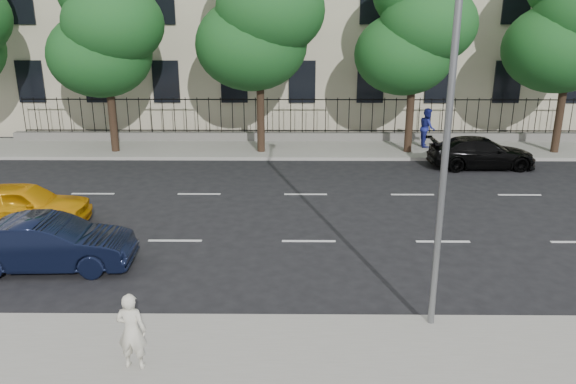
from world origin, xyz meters
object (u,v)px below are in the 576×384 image
street_light (444,85)px  navy_sedan (50,244)px  woman_near (132,331)px  yellow_taxi (23,205)px  black_sedan (481,153)px

street_light → navy_sedan: street_light is taller
woman_near → yellow_taxi: bearing=-49.1°
street_light → black_sedan: 14.42m
yellow_taxi → street_light: bearing=-118.7°
black_sedan → navy_sedan: bearing=123.8°
street_light → black_sedan: street_light is taller
street_light → woman_near: (-5.96, -2.17, -4.24)m
street_light → woman_near: street_light is taller
street_light → black_sedan: (5.24, 12.66, -4.48)m
street_light → black_sedan: size_ratio=1.75×
black_sedan → street_light: bearing=156.1°
yellow_taxi → navy_sedan: size_ratio=0.96×
navy_sedan → black_sedan: bearing=-57.4°
street_light → black_sedan: bearing=67.5°
street_light → yellow_taxi: street_light is taller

